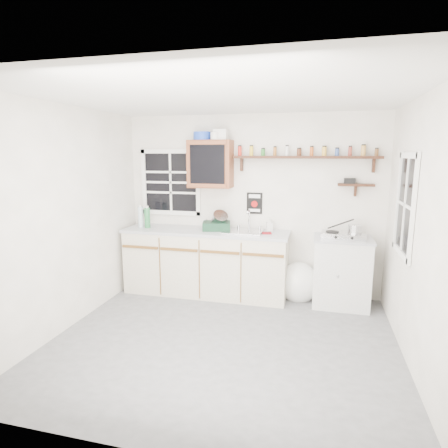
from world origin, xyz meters
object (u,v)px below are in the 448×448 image
at_px(upper_cabinet, 210,164).
at_px(spice_shelf, 305,156).
at_px(dish_rack, 218,223).
at_px(right_cabinet, 341,271).
at_px(hotplate, 343,235).
at_px(main_cabinet, 206,262).

height_order(upper_cabinet, spice_shelf, upper_cabinet).
relative_size(spice_shelf, dish_rack, 4.41).
xyz_separation_m(right_cabinet, hotplate, (-0.00, -0.02, 0.49)).
bearing_deg(spice_shelf, main_cabinet, -170.76).
height_order(upper_cabinet, dish_rack, upper_cabinet).
bearing_deg(main_cabinet, hotplate, 0.17).
bearing_deg(hotplate, right_cabinet, 81.72).
bearing_deg(upper_cabinet, right_cabinet, -3.76).
xyz_separation_m(upper_cabinet, spice_shelf, (1.27, 0.07, 0.11)).
distance_m(spice_shelf, dish_rack, 1.48).
height_order(spice_shelf, hotplate, spice_shelf).
distance_m(spice_shelf, hotplate, 1.13).
bearing_deg(right_cabinet, main_cabinet, -179.21).
bearing_deg(upper_cabinet, hotplate, -4.41).
relative_size(main_cabinet, dish_rack, 5.34).
distance_m(main_cabinet, upper_cabinet, 1.37).
relative_size(dish_rack, hotplate, 0.78).
xyz_separation_m(main_cabinet, upper_cabinet, (0.03, 0.14, 1.36)).
bearing_deg(right_cabinet, dish_rack, 179.08).
bearing_deg(dish_rack, right_cabinet, -14.07).
xyz_separation_m(main_cabinet, spice_shelf, (1.31, 0.21, 1.47)).
distance_m(upper_cabinet, dish_rack, 0.83).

